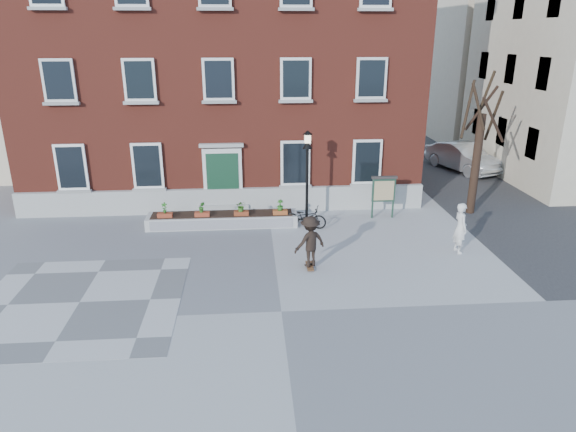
{
  "coord_description": "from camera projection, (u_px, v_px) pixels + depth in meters",
  "views": [
    {
      "loc": [
        -0.81,
        -13.02,
        7.63
      ],
      "look_at": [
        0.5,
        4.0,
        1.5
      ],
      "focal_mm": 32.0,
      "sensor_mm": 36.0,
      "label": 1
    }
  ],
  "objects": [
    {
      "name": "bicycle",
      "position": [
        305.0,
        217.0,
        21.1
      ],
      "size": [
        1.85,
        1.13,
        0.92
      ],
      "primitive_type": "imported",
      "rotation": [
        0.0,
        0.0,
        1.25
      ],
      "color": "black",
      "rests_on": "ground"
    },
    {
      "name": "planter_assembly",
      "position": [
        223.0,
        219.0,
        21.35
      ],
      "size": [
        6.2,
        1.12,
        1.15
      ],
      "color": "beige",
      "rests_on": "ground"
    },
    {
      "name": "brick_building",
      "position": [
        223.0,
        60.0,
        25.7
      ],
      "size": [
        18.4,
        10.85,
        12.6
      ],
      "color": "maroon",
      "rests_on": "ground"
    },
    {
      "name": "bystander",
      "position": [
        460.0,
        228.0,
        18.6
      ],
      "size": [
        0.51,
        0.72,
        1.88
      ],
      "primitive_type": "imported",
      "rotation": [
        0.0,
        0.0,
        1.66
      ],
      "color": "silver",
      "rests_on": "ground"
    },
    {
      "name": "skateboarder",
      "position": [
        310.0,
        242.0,
        17.32
      ],
      "size": [
        1.33,
        1.1,
        1.86
      ],
      "color": "brown",
      "rests_on": "ground"
    },
    {
      "name": "bare_tree",
      "position": [
        478.0,
        151.0,
        22.08
      ],
      "size": [
        1.83,
        1.83,
        6.16
      ],
      "color": "#311F15",
      "rests_on": "ground"
    },
    {
      "name": "notice_board",
      "position": [
        384.0,
        190.0,
        21.94
      ],
      "size": [
        1.1,
        0.16,
        1.87
      ],
      "color": "#1B3628",
      "rests_on": "ground"
    },
    {
      "name": "parked_car",
      "position": [
        463.0,
        157.0,
        29.73
      ],
      "size": [
        3.24,
        5.14,
        1.6
      ],
      "primitive_type": "imported",
      "rotation": [
        0.0,
        0.0,
        0.35
      ],
      "color": "silver",
      "rests_on": "ground"
    },
    {
      "name": "side_street",
      "position": [
        545.0,
        42.0,
        32.34
      ],
      "size": [
        15.2,
        36.0,
        14.5
      ],
      "color": "#373639",
      "rests_on": "ground"
    },
    {
      "name": "lamp_post",
      "position": [
        307.0,
        164.0,
        20.97
      ],
      "size": [
        0.4,
        0.4,
        3.93
      ],
      "color": "black",
      "rests_on": "ground"
    },
    {
      "name": "checker_patch",
      "position": [
        80.0,
        302.0,
        15.36
      ],
      "size": [
        6.0,
        6.0,
        0.01
      ],
      "primitive_type": "cube",
      "color": "#5F5F61",
      "rests_on": "ground"
    },
    {
      "name": "ground",
      "position": [
        281.0,
        312.0,
        14.86
      ],
      "size": [
        100.0,
        100.0,
        0.0
      ],
      "primitive_type": "plane",
      "color": "#999A9C",
      "rests_on": "ground"
    }
  ]
}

